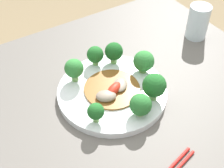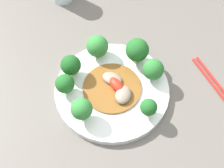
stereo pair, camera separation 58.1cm
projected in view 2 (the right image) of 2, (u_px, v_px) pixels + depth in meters
table at (127, 153)px, 1.11m from camera, size 0.99×0.84×0.78m
plate at (112, 90)px, 0.78m from camera, size 0.29×0.29×0.02m
broccoli_south at (65, 84)px, 0.74m from camera, size 0.05×0.05×0.06m
broccoli_northeast at (149, 107)px, 0.71m from camera, size 0.04×0.04×0.05m
broccoli_west at (97, 46)px, 0.80m from camera, size 0.06×0.06×0.06m
broccoli_northwest at (137, 50)px, 0.78m from camera, size 0.06×0.06×0.07m
broccoli_north at (153, 70)px, 0.76m from camera, size 0.05×0.05×0.06m
broccoli_southeast at (82, 109)px, 0.70m from camera, size 0.05×0.05×0.07m
broccoli_southwest at (71, 65)px, 0.77m from camera, size 0.05×0.05×0.06m
stirfry_center at (115, 87)px, 0.77m from camera, size 0.15×0.15×0.02m
chopsticks at (221, 91)px, 0.79m from camera, size 0.23×0.07×0.01m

